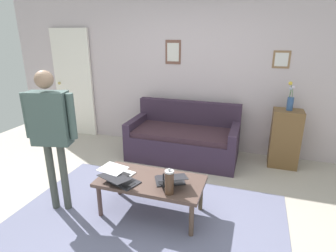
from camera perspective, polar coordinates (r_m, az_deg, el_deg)
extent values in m
plane|color=#B3A99C|center=(3.27, -5.41, -18.08)|extent=(7.68, 7.68, 0.00)
cube|color=slate|center=(3.23, -4.17, -18.41)|extent=(2.96, 1.84, 0.01)
cube|color=beige|center=(4.75, 4.81, 11.38)|extent=(7.04, 0.10, 2.70)
cube|color=brown|center=(4.75, 1.08, 15.13)|extent=(0.27, 0.02, 0.39)
cube|color=silver|center=(4.74, 1.04, 15.12)|extent=(0.20, 0.00, 0.30)
cube|color=#886343|center=(4.56, 22.56, 12.68)|extent=(0.25, 0.02, 0.26)
cube|color=silver|center=(4.55, 22.57, 12.67)|extent=(0.19, 0.00, 0.20)
cube|color=white|center=(5.71, -19.03, 8.39)|extent=(0.82, 0.05, 2.05)
sphere|color=tan|center=(5.88, -21.72, 8.30)|extent=(0.06, 0.06, 0.06)
cube|color=#352638|center=(4.48, 3.11, -4.18)|extent=(1.73, 0.85, 0.42)
cube|color=#39242D|center=(4.37, 3.10, -1.26)|extent=(1.49, 0.77, 0.08)
cube|color=#352638|center=(4.66, 4.35, 2.44)|extent=(1.73, 0.14, 0.46)
cube|color=#352638|center=(4.25, 13.73, -1.54)|extent=(0.12, 0.85, 0.20)
cube|color=#352638|center=(4.63, -6.48, 0.58)|extent=(0.12, 0.85, 0.20)
cube|color=brown|center=(3.09, -3.63, -11.41)|extent=(1.17, 0.58, 0.04)
cylinder|color=brown|center=(2.89, 4.91, -18.84)|extent=(0.05, 0.05, 0.39)
cylinder|color=brown|center=(3.24, -14.06, -14.85)|extent=(0.05, 0.05, 0.39)
cylinder|color=brown|center=(3.26, 6.84, -14.09)|extent=(0.05, 0.05, 0.39)
cylinder|color=brown|center=(3.57, -10.16, -11.13)|extent=(0.05, 0.05, 0.39)
cube|color=#28282D|center=(3.05, 0.36, -11.23)|extent=(0.38, 0.34, 0.01)
cube|color=black|center=(3.03, 0.42, -11.27)|extent=(0.29, 0.24, 0.00)
cube|color=#28282D|center=(2.88, 0.81, -10.65)|extent=(0.37, 0.33, 0.05)
cube|color=white|center=(2.88, 0.80, -10.62)|extent=(0.34, 0.30, 0.04)
cube|color=#28282D|center=(3.06, -9.16, -11.40)|extent=(0.38, 0.32, 0.01)
cube|color=black|center=(3.04, -9.41, -11.40)|extent=(0.30, 0.22, 0.00)
cube|color=#28282D|center=(2.93, -11.09, -10.44)|extent=(0.37, 0.31, 0.03)
cube|color=#BDDAF6|center=(2.93, -11.05, -10.42)|extent=(0.33, 0.28, 0.03)
cube|color=silver|center=(3.22, -9.97, -9.82)|extent=(0.33, 0.29, 0.01)
cube|color=black|center=(3.20, -10.19, -9.83)|extent=(0.26, 0.19, 0.00)
cube|color=silver|center=(3.09, -11.44, -8.72)|extent=(0.32, 0.28, 0.01)
cube|color=#BBD9F6|center=(3.09, -11.41, -8.70)|extent=(0.29, 0.25, 0.01)
cylinder|color=#4C3323|center=(2.78, 0.28, -11.77)|extent=(0.09, 0.09, 0.24)
cylinder|color=#B7B7BC|center=(2.72, 0.28, -9.47)|extent=(0.09, 0.09, 0.02)
sphere|color=#B2B2B7|center=(2.71, 0.28, -9.04)|extent=(0.03, 0.03, 0.03)
cube|color=black|center=(2.79, -0.94, -11.36)|extent=(0.01, 0.01, 0.17)
cube|color=brown|center=(4.50, 23.18, -2.43)|extent=(0.42, 0.32, 0.89)
cylinder|color=#304F83|center=(4.35, 24.09, 4.24)|extent=(0.09, 0.09, 0.19)
cylinder|color=#3D7038|center=(4.30, 24.53, 6.40)|extent=(0.02, 0.01, 0.15)
sphere|color=silver|center=(4.28, 24.71, 7.37)|extent=(0.04, 0.04, 0.04)
cylinder|color=#3D7038|center=(4.33, 24.20, 6.32)|extent=(0.02, 0.02, 0.12)
sphere|color=silver|center=(4.33, 24.21, 7.13)|extent=(0.04, 0.04, 0.04)
cylinder|color=#3D7038|center=(4.32, 24.21, 6.80)|extent=(0.02, 0.04, 0.20)
sphere|color=gold|center=(4.30, 24.16, 8.12)|extent=(0.05, 0.05, 0.05)
cylinder|color=#464B45|center=(3.43, -23.03, -9.69)|extent=(0.08, 0.08, 0.81)
cylinder|color=#464B45|center=(3.37, -20.78, -9.94)|extent=(0.08, 0.08, 0.81)
cube|color=#405350|center=(3.14, -23.44, 1.45)|extent=(0.44, 0.27, 0.58)
cylinder|color=#405350|center=(3.26, -27.29, 1.99)|extent=(0.10, 0.10, 0.49)
cylinder|color=#405350|center=(3.03, -19.44, 1.89)|extent=(0.10, 0.10, 0.49)
sphere|color=#896C57|center=(3.06, -24.44, 8.83)|extent=(0.19, 0.19, 0.19)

